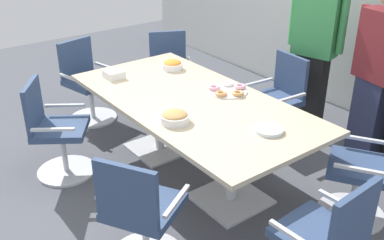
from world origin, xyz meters
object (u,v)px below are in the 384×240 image
Objects in this scene: conference_table at (192,112)px; person_standing_0 at (314,47)px; office_chair_1 at (87,85)px; snack_bowl_cookies at (175,117)px; donut_platter at (228,90)px; office_chair_0 at (170,76)px; person_standing_1 at (378,72)px; snack_bowl_chips_orange at (172,65)px; napkin_pile at (114,74)px; office_chair_2 at (56,134)px; office_chair_5 at (365,174)px; plate_stack at (269,130)px; office_chair_3 at (141,218)px; office_chair_6 at (277,104)px.

person_standing_0 is (0.03, 1.58, 0.31)m from conference_table.
office_chair_1 is 3.90× the size of snack_bowl_cookies.
donut_platter is at bearing 105.97° from snack_bowl_cookies.
person_standing_1 is at bearing 138.87° from office_chair_0.
person_standing_1 reaches higher than snack_bowl_cookies.
snack_bowl_chips_orange reaches higher than snack_bowl_cookies.
napkin_pile is (-1.65, -1.86, -0.10)m from person_standing_1.
office_chair_0 is 2.54× the size of donut_platter.
office_chair_2 is 5.35× the size of napkin_pile.
office_chair_5 is at bearing 94.15° from office_chair_1.
donut_platter is at bearing 161.02° from plate_stack.
napkin_pile is at bearing 51.48° from office_chair_0.
office_chair_3 reaches higher than napkin_pile.
office_chair_5 and office_chair_6 have the same top height.
office_chair_3 reaches higher than conference_table.
office_chair_1 reaches higher than snack_bowl_cookies.
donut_platter is (-0.68, 1.36, 0.36)m from office_chair_3.
conference_table is 0.40m from donut_platter.
office_chair_1 is at bearing 176.53° from napkin_pile.
office_chair_0 is 5.35× the size of napkin_pile.
office_chair_0 is 1.41m from office_chair_6.
person_standing_1 reaches higher than office_chair_0.
person_standing_1 reaches higher than office_chair_2.
plate_stack is at bearing 101.13° from office_chair_0.
person_standing_0 reaches higher than donut_platter.
snack_bowl_cookies is at bearing 73.18° from office_chair_1.
snack_bowl_chips_orange reaches higher than conference_table.
person_standing_1 reaches higher than napkin_pile.
person_standing_0 reaches higher than snack_bowl_chips_orange.
office_chair_5 is 2.14m from snack_bowl_chips_orange.
office_chair_2 is 1.25m from snack_bowl_cookies.
napkin_pile is (-1.70, -0.39, 0.02)m from plate_stack.
office_chair_5 is 0.51× the size of person_standing_0.
office_chair_3 is 1.16m from plate_stack.
office_chair_6 is at bearing 40.99° from person_standing_1.
donut_platter is (-0.21, 0.74, -0.03)m from snack_bowl_cookies.
conference_table is at bearing 125.89° from snack_bowl_cookies.
napkin_pile is at bearing -103.26° from snack_bowl_chips_orange.
donut_platter is at bearing 76.99° from person_standing_0.
office_chair_1 reaches higher than conference_table.
napkin_pile reaches higher than conference_table.
snack_bowl_chips_orange is (-2.07, -0.38, 0.39)m from office_chair_5.
office_chair_1 is 1.98m from snack_bowl_cookies.
office_chair_3 is (2.08, -1.67, 0.00)m from office_chair_0.
donut_platter is (0.03, -1.21, -0.17)m from person_standing_0.
office_chair_3 is 0.53× the size of person_standing_1.
person_standing_1 reaches higher than conference_table.
office_chair_1 and office_chair_3 have the same top height.
office_chair_6 is (-1.33, 0.42, 0.00)m from office_chair_5.
person_standing_0 is 8.54× the size of snack_bowl_chips_orange.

